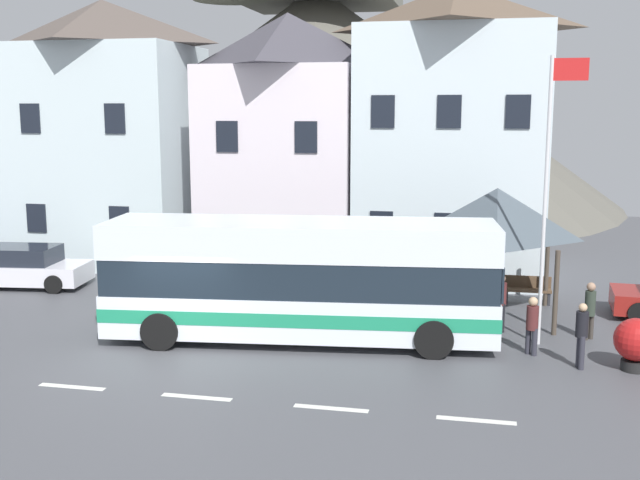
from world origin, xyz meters
TOP-DOWN VIEW (x-y plane):
  - ground_plane at (0.00, -0.00)m, footprint 40.00×60.00m
  - townhouse_00 at (-7.57, 11.65)m, footprint 6.92×5.37m
  - townhouse_01 at (-0.08, 12.12)m, footprint 5.78×6.30m
  - townhouse_02 at (6.28, 12.41)m, footprint 6.67×6.88m
  - hilltop_castle at (-3.63, 33.38)m, footprint 39.50×39.50m
  - transit_bus at (2.74, 2.40)m, footprint 10.68×3.75m
  - bus_shelter at (7.90, 5.97)m, footprint 3.60×3.60m
  - parked_car_00 at (-8.32, 6.52)m, footprint 4.45×2.40m
  - parked_car_01 at (-3.00, 7.07)m, footprint 4.33×2.20m
  - pedestrian_00 at (8.82, 2.38)m, footprint 0.31×0.31m
  - pedestrian_01 at (9.92, 1.55)m, footprint 0.30×0.33m
  - pedestrian_02 at (8.06, 4.34)m, footprint 0.33×0.33m
  - pedestrian_03 at (10.43, 4.08)m, footprint 0.29×0.29m
  - public_bench at (9.00, 7.83)m, footprint 1.48×0.48m
  - flagpole at (9.14, 3.36)m, footprint 0.95×0.10m
  - harbour_buoy at (11.19, 1.66)m, footprint 1.04×1.04m

SIDE VIEW (x-z plane):
  - ground_plane at x=0.00m, z-range -0.06..0.00m
  - public_bench at x=9.00m, z-range 0.03..0.90m
  - parked_car_01 at x=-3.00m, z-range 0.00..1.26m
  - parked_car_00 at x=-8.32m, z-range -0.02..1.42m
  - harbour_buoy at x=11.19m, z-range 0.07..1.36m
  - pedestrian_00 at x=8.82m, z-range 0.09..1.61m
  - pedestrian_01 at x=9.92m, z-range 0.09..1.72m
  - pedestrian_03 at x=10.43m, z-range 0.11..1.71m
  - pedestrian_02 at x=8.06m, z-range 0.14..1.80m
  - transit_bus at x=2.74m, z-range 0.02..3.28m
  - bus_shelter at x=7.90m, z-range 1.18..5.10m
  - flagpole at x=9.14m, z-range 0.57..8.13m
  - townhouse_01 at x=-0.08m, z-range 0.00..9.87m
  - townhouse_00 at x=-7.57m, z-range 0.00..10.50m
  - townhouse_02 at x=6.28m, z-range 0.00..10.75m
  - hilltop_castle at x=-3.63m, z-range -2.96..17.87m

